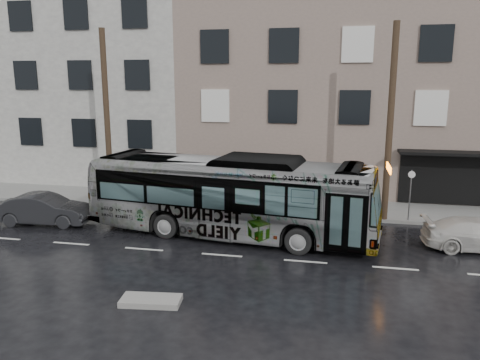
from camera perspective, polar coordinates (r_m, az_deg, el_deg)
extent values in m
plane|color=black|center=(20.53, -0.54, -6.68)|extent=(120.00, 120.00, 0.00)
cube|color=gray|center=(25.11, 1.84, -3.00)|extent=(90.00, 3.60, 0.15)
cube|color=gray|center=(31.73, 13.48, 9.74)|extent=(20.00, 12.00, 11.00)
cube|color=beige|center=(39.93, -22.57, 13.17)|extent=(26.00, 15.00, 16.00)
cylinder|color=#3D2F1E|center=(22.50, 17.83, 6.53)|extent=(0.30, 0.30, 9.00)
cylinder|color=#3D2F1E|center=(25.23, -15.91, 7.18)|extent=(0.30, 0.30, 9.00)
cylinder|color=slate|center=(23.16, 20.01, -1.77)|extent=(0.06, 0.06, 2.40)
imported|color=#B2B2B2|center=(20.00, -1.25, -1.97)|extent=(12.82, 4.60, 3.49)
imported|color=beige|center=(20.85, 27.14, -5.95)|extent=(4.40, 1.98, 1.25)
imported|color=black|center=(23.64, -22.75, -3.31)|extent=(4.46, 1.94, 1.43)
cube|color=#9C9893|center=(14.78, -10.81, -14.26)|extent=(1.88, 1.01, 0.18)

